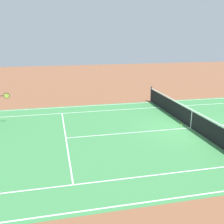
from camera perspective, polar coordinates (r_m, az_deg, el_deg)
ground_plane at (r=14.39m, az=16.53°, el=-3.28°), size 60.00×60.00×0.00m
court_slab at (r=14.39m, az=16.53°, el=-3.27°), size 24.20×11.40×0.00m
court_line_markings at (r=14.38m, az=16.53°, el=-3.26°), size 23.85×11.05×0.01m
tennis_net at (r=14.23m, az=16.69°, el=-1.41°), size 0.10×11.70×1.08m
tennis_ball at (r=14.66m, az=14.68°, el=-2.62°), size 0.07×0.07×0.07m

